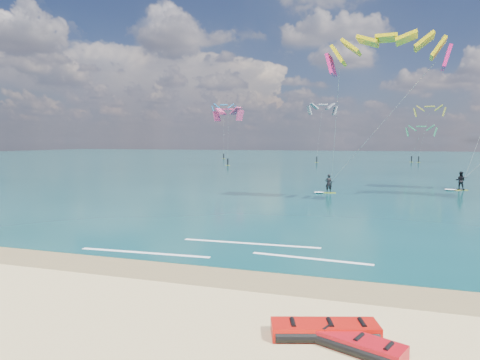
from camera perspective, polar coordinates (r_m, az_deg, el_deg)
name	(u,v)px	position (r m, az deg, el deg)	size (l,w,h in m)	color
ground	(319,183)	(52.20, 10.51, -0.36)	(320.00, 320.00, 0.00)	tan
wet_sand_strip	(196,274)	(16.67, -5.85, -12.35)	(320.00, 2.40, 0.01)	brown
sea	(350,160)	(115.85, 14.45, 2.63)	(320.00, 200.00, 0.04)	#0B3B3D
packed_kite_left	(325,337)	(11.95, 11.21, -19.80)	(2.96, 1.19, 0.43)	red
packed_kite_mid	(354,349)	(11.49, 14.94, -20.96)	(2.60, 1.06, 0.39)	red
kitesurfer_main	(356,114)	(37.69, 15.21, 8.51)	(12.42, 8.80, 14.44)	#A7E11A
shoreline_foam	(231,251)	(19.76, -1.23, -9.38)	(12.95, 3.63, 0.01)	white
distant_kites	(341,137)	(95.77, 13.33, 5.66)	(73.90, 33.91, 14.49)	red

